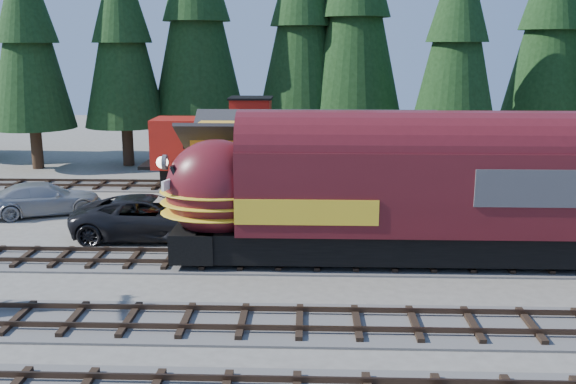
{
  "coord_description": "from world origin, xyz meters",
  "views": [
    {
      "loc": [
        -0.31,
        -20.73,
        8.6
      ],
      "look_at": [
        -1.17,
        4.0,
        2.95
      ],
      "focal_mm": 40.0,
      "sensor_mm": 36.0,
      "label": 1
    }
  ],
  "objects_px": {
    "pickup_truck_a": "(151,217)",
    "locomotive": "(370,198)",
    "caboose": "(236,147)",
    "depot": "(316,163)",
    "pickup_truck_b": "(44,199)"
  },
  "relations": [
    {
      "from": "caboose",
      "to": "depot",
      "type": "bearing_deg",
      "value": -57.19
    },
    {
      "from": "locomotive",
      "to": "pickup_truck_a",
      "type": "distance_m",
      "value": 10.34
    },
    {
      "from": "depot",
      "to": "pickup_truck_a",
      "type": "relative_size",
      "value": 1.84
    },
    {
      "from": "pickup_truck_a",
      "to": "locomotive",
      "type": "bearing_deg",
      "value": -112.69
    },
    {
      "from": "depot",
      "to": "caboose",
      "type": "relative_size",
      "value": 1.29
    },
    {
      "from": "pickup_truck_b",
      "to": "pickup_truck_a",
      "type": "bearing_deg",
      "value": -145.19
    },
    {
      "from": "depot",
      "to": "pickup_truck_a",
      "type": "distance_m",
      "value": 8.44
    },
    {
      "from": "pickup_truck_a",
      "to": "pickup_truck_b",
      "type": "distance_m",
      "value": 7.69
    },
    {
      "from": "depot",
      "to": "pickup_truck_a",
      "type": "bearing_deg",
      "value": -157.1
    },
    {
      "from": "caboose",
      "to": "pickup_truck_b",
      "type": "xyz_separation_m",
      "value": [
        -9.3,
        -6.72,
        -1.73
      ]
    },
    {
      "from": "depot",
      "to": "pickup_truck_a",
      "type": "height_order",
      "value": "depot"
    },
    {
      "from": "locomotive",
      "to": "pickup_truck_a",
      "type": "xyz_separation_m",
      "value": [
        -9.64,
        3.31,
        -1.75
      ]
    },
    {
      "from": "depot",
      "to": "locomotive",
      "type": "distance_m",
      "value": 6.83
    },
    {
      "from": "locomotive",
      "to": "pickup_truck_b",
      "type": "xyz_separation_m",
      "value": [
        -16.22,
        7.28,
        -1.89
      ]
    },
    {
      "from": "pickup_truck_b",
      "to": "locomotive",
      "type": "bearing_deg",
      "value": -138.24
    }
  ]
}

